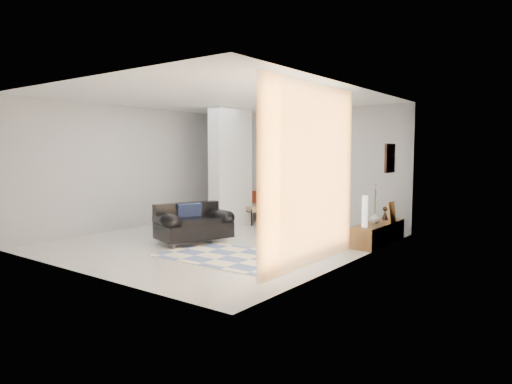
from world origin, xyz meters
The scene contains 17 objects.
floor centered at (0.00, 0.00, 0.00)m, with size 6.00×6.00×0.00m, color beige.
ceiling centered at (0.00, 0.00, 2.80)m, with size 6.00×6.00×0.00m, color white.
wall_back centered at (0.00, 3.00, 1.40)m, with size 6.00×6.00×0.00m, color #AEB0B2.
wall_front centered at (0.00, -3.00, 1.40)m, with size 6.00×6.00×0.00m, color #AEB0B2.
wall_left centered at (-2.75, 0.00, 1.40)m, with size 6.00×6.00×0.00m, color #AEB0B2.
wall_right centered at (2.75, 0.00, 1.40)m, with size 6.00×6.00×0.00m, color #AEB0B2.
partition_column centered at (-1.10, 1.60, 1.40)m, with size 0.35×1.20×2.80m, color silver.
hallway_door centered at (-2.10, 2.96, 1.02)m, with size 0.85×0.06×2.04m, color silver.
curtain centered at (2.67, -1.15, 1.45)m, with size 2.55×2.55×0.00m, color #FEA742.
wall_art centered at (2.72, 1.70, 1.65)m, with size 0.04×0.45×0.55m, color #32180D.
media_console centered at (2.52, 1.70, 0.21)m, with size 0.45×1.70×0.80m.
loveseat centered at (-0.43, -0.38, 0.36)m, with size 1.22×1.58×0.76m.
daybed centered at (-1.41, 2.63, 0.41)m, with size 2.10×1.51×0.77m.
area_rug centered at (0.90, -0.90, 0.01)m, with size 2.26×1.51×0.01m, color beige.
cylinder_lamp centered at (2.50, 1.10, 0.69)m, with size 0.10×0.10×0.57m, color white.
bronze_figurine centered at (2.47, 2.18, 0.53)m, with size 0.13×0.13×0.26m, color black, non-canonical shape.
vase centered at (2.47, 1.65, 0.50)m, with size 0.19×0.19×0.20m, color silver.
Camera 1 is at (5.83, -6.71, 1.77)m, focal length 32.00 mm.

